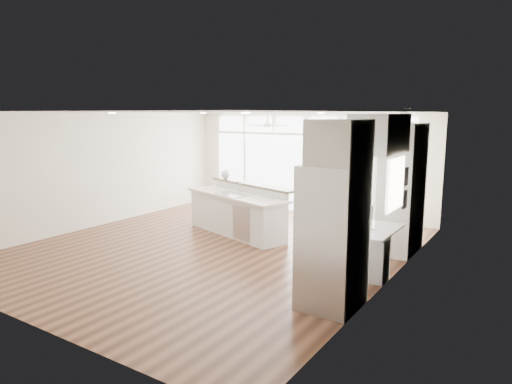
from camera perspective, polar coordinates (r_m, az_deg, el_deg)
The scene contains 24 objects.
floor at distance 9.33m, azimuth -5.07°, elevation -6.96°, with size 7.00×8.00×0.02m, color #3D1F12.
ceiling at distance 8.93m, azimuth -5.33°, elevation 9.93°, with size 7.00×8.00×0.02m, color white.
wall_back at distance 12.39m, azimuth 6.31°, elevation 3.62°, with size 7.00×0.04×2.70m, color white.
wall_front at distance 6.43m, azimuth -27.79°, elevation -3.23°, with size 7.00×0.04×2.70m, color white.
wall_left at distance 11.51m, azimuth -19.06°, elevation 2.66°, with size 0.04×8.00×2.70m, color white.
wall_right at distance 7.42m, azimuth 16.59°, elevation -0.89°, with size 0.04×8.00×2.70m, color white.
glass_wall at distance 12.38m, azimuth 6.15°, elevation 2.21°, with size 5.80×0.06×2.08m, color white.
transom_row at distance 12.27m, azimuth 6.27°, elevation 8.38°, with size 5.90×0.06×0.40m, color white.
desk_window at distance 7.68m, azimuth 17.02°, elevation 0.96°, with size 0.04×0.85×0.85m, color white.
ceiling_fan at distance 11.52m, azimuth 1.44°, elevation 8.84°, with size 1.16×1.16×0.32m, color white.
recessed_lights at distance 9.09m, azimuth -4.54°, elevation 9.81°, with size 3.40×3.00×0.02m, color white.
oven_cabinet at distance 9.24m, azimuth 17.79°, elevation 0.46°, with size 0.64×1.20×2.50m, color white.
desk_nook at distance 8.03m, azimuth 14.32°, elevation -7.10°, with size 0.72×1.30×0.76m, color white.
upper_cabinets at distance 7.69m, azimuth 15.23°, elevation 7.05°, with size 0.64×1.30×0.64m, color white.
refrigerator at distance 6.38m, azimuth 9.58°, elevation -5.55°, with size 0.76×0.90×2.00m, color #B5B4B9.
fridge_cabinet at distance 6.15m, azimuth 10.44°, elevation 6.15°, with size 0.64×0.90×0.60m, color white.
framed_photos at distance 8.30m, azimuth 18.16°, elevation 0.48°, with size 0.06×0.22×0.80m, color black.
kitchen_island at distance 10.18m, azimuth -2.49°, elevation -2.23°, with size 2.79×1.05×1.11m, color white.
rug at distance 8.84m, azimuth 11.66°, elevation -7.96°, with size 0.97×0.70×0.01m, color #361C11.
office_chair at distance 7.49m, azimuth 9.92°, elevation -7.54°, with size 0.48×0.44×0.92m, color black.
fishbowl at distance 11.05m, azimuth -3.83°, elevation 2.21°, with size 0.22×0.22×0.22m, color silver.
monitor at distance 7.91m, azimuth 13.95°, elevation -3.10°, with size 0.07×0.45×0.37m, color black.
keyboard at distance 8.01m, azimuth 12.74°, elevation -4.21°, with size 0.13×0.34×0.02m, color white.
potted_plant at distance 9.13m, azimuth 18.24°, elevation 8.91°, with size 0.25×0.28×0.22m, color #2A5424.
Camera 1 is at (5.52, -7.02, 2.68)m, focal length 32.00 mm.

